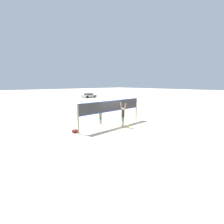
% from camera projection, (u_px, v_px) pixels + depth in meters
% --- Properties ---
extents(ground_plane, '(200.00, 200.00, 0.00)m').
position_uv_depth(ground_plane, '(112.00, 126.00, 14.34)').
color(ground_plane, beige).
extents(volleyball_net, '(7.30, 0.13, 2.43)m').
position_uv_depth(volleyball_net, '(112.00, 108.00, 14.03)').
color(volleyball_net, gray).
rests_on(volleyball_net, ground_plane).
extents(player_spiker, '(0.28, 0.72, 2.27)m').
position_uv_depth(player_spiker, '(123.00, 114.00, 13.68)').
color(player_spiker, tan).
rests_on(player_spiker, ground_plane).
extents(player_blocker, '(0.28, 0.68, 1.95)m').
position_uv_depth(player_blocker, '(101.00, 114.00, 14.71)').
color(player_blocker, '#8C664C').
rests_on(player_blocker, ground_plane).
extents(volleyball, '(0.22, 0.22, 0.22)m').
position_uv_depth(volleyball, '(128.00, 126.00, 13.96)').
color(volleyball, yellow).
rests_on(volleyball, ground_plane).
extents(gear_bag, '(0.41, 0.34, 0.23)m').
position_uv_depth(gear_bag, '(75.00, 131.00, 12.30)').
color(gear_bag, maroon).
rests_on(gear_bag, ground_plane).
extents(parked_car_near, '(4.77, 2.37, 1.26)m').
position_uv_depth(parked_car_near, '(89.00, 96.00, 42.92)').
color(parked_car_near, '#B7B7BC').
rests_on(parked_car_near, ground_plane).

